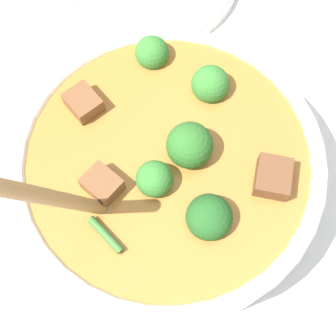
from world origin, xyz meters
The scene contains 2 objects.
ground_plane centered at (0.00, 0.00, 0.00)m, with size 4.00×4.00×0.00m, color silver.
stew_bowl centered at (0.00, 0.00, 0.05)m, with size 0.30×0.30×0.24m.
Camera 1 is at (0.13, -0.11, 0.48)m, focal length 50.00 mm.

